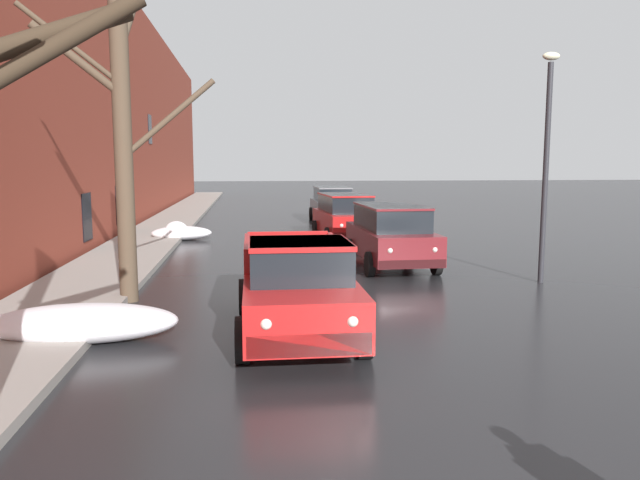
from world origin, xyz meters
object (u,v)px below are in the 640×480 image
(suv_grey_parked_far_down_block, at_px, (332,203))
(suv_maroon_parked_kerbside_close, at_px, (391,234))
(pickup_truck_red_approaching_near_lane, at_px, (297,286))
(suv_red_parked_kerbside_mid, at_px, (345,215))
(street_lamp_post, at_px, (546,156))
(bare_tree_second_along_sidewalk, at_px, (121,129))

(suv_grey_parked_far_down_block, bearing_deg, suv_maroon_parked_kerbside_close, -90.57)
(suv_maroon_parked_kerbside_close, distance_m, suv_grey_parked_far_down_block, 13.35)
(pickup_truck_red_approaching_near_lane, height_order, suv_maroon_parked_kerbside_close, suv_maroon_parked_kerbside_close)
(suv_red_parked_kerbside_mid, height_order, street_lamp_post, street_lamp_post)
(suv_red_parked_kerbside_mid, bearing_deg, suv_grey_parked_far_down_block, 86.11)
(suv_grey_parked_far_down_block, height_order, street_lamp_post, street_lamp_post)
(suv_maroon_parked_kerbside_close, distance_m, suv_red_parked_kerbside_mid, 6.17)
(pickup_truck_red_approaching_near_lane, xyz_separation_m, suv_maroon_parked_kerbside_close, (3.26, 6.62, 0.11))
(bare_tree_second_along_sidewalk, relative_size, suv_maroon_parked_kerbside_close, 1.55)
(pickup_truck_red_approaching_near_lane, bearing_deg, suv_red_parked_kerbside_mid, 77.22)
(suv_grey_parked_far_down_block, bearing_deg, bare_tree_second_along_sidewalk, -112.14)
(suv_maroon_parked_kerbside_close, xyz_separation_m, suv_red_parked_kerbside_mid, (-0.36, 6.16, -0.00))
(suv_red_parked_kerbside_mid, relative_size, street_lamp_post, 0.78)
(bare_tree_second_along_sidewalk, bearing_deg, suv_grey_parked_far_down_block, 67.86)
(bare_tree_second_along_sidewalk, xyz_separation_m, pickup_truck_red_approaching_near_lane, (3.48, -3.08, -2.85))
(suv_red_parked_kerbside_mid, bearing_deg, pickup_truck_red_approaching_near_lane, -102.78)
(pickup_truck_red_approaching_near_lane, height_order, suv_red_parked_kerbside_mid, suv_red_parked_kerbside_mid)
(bare_tree_second_along_sidewalk, distance_m, street_lamp_post, 10.07)
(bare_tree_second_along_sidewalk, distance_m, suv_grey_parked_far_down_block, 18.44)
(bare_tree_second_along_sidewalk, relative_size, suv_red_parked_kerbside_mid, 1.56)
(suv_red_parked_kerbside_mid, xyz_separation_m, street_lamp_post, (3.64, -8.83, 2.21))
(bare_tree_second_along_sidewalk, relative_size, pickup_truck_red_approaching_near_lane, 1.40)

